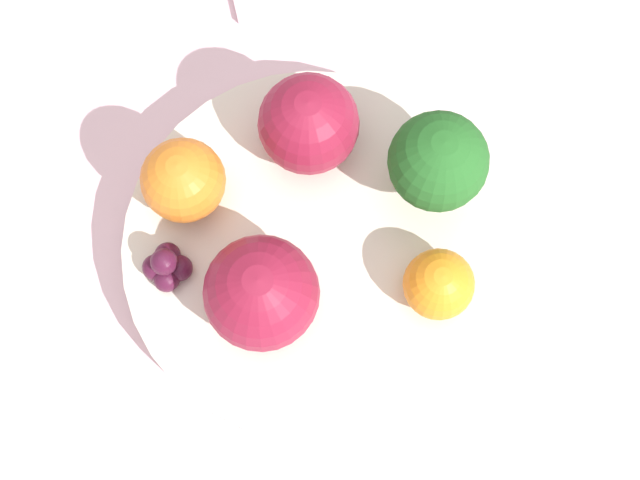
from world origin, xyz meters
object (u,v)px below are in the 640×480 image
orange_back (191,180)px  broccoli (446,162)px  apple_green (325,123)px  orange_front (447,284)px  grape_cluster (174,266)px  apple_red (270,293)px  bowl (320,252)px

orange_back → broccoli: bearing=-0.1°
apple_green → orange_front: bearing=-55.6°
grape_cluster → broccoli: bearing=16.7°
orange_front → apple_red: bearing=-177.4°
bowl → apple_green: (0.00, 0.06, 0.05)m
broccoli → apple_green: bearing=155.2°
orange_front → orange_back: bearing=155.6°
bowl → orange_back: (-0.07, 0.03, 0.04)m
apple_red → apple_green: 0.10m
orange_front → grape_cluster: bearing=173.4°
broccoli → orange_back: size_ratio=1.46×
apple_red → bowl: bearing=50.9°
broccoli → grape_cluster: 0.16m
apple_green → grape_cluster: (-0.09, -0.08, -0.02)m
broccoli → orange_front: bearing=-91.0°
bowl → grape_cluster: 0.09m
apple_red → orange_back: 0.08m
orange_back → grape_cluster: size_ratio=1.68×
apple_red → apple_green: apple_red is taller
bowl → orange_back: orange_back is taller
apple_red → orange_back: apple_red is taller
orange_back → grape_cluster: bearing=-103.4°
broccoli → orange_front: size_ratio=1.78×
orange_front → grape_cluster: (-0.15, 0.02, -0.01)m
broccoli → apple_red: broccoli is taller
grape_cluster → apple_green: bearing=41.0°
orange_front → apple_green: bearing=124.4°
apple_red → orange_front: bearing=2.6°
apple_red → grape_cluster: apple_red is taller
apple_red → apple_green: size_ratio=1.08×
orange_front → broccoli: bearing=89.0°
apple_red → orange_back: size_ratio=1.30×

